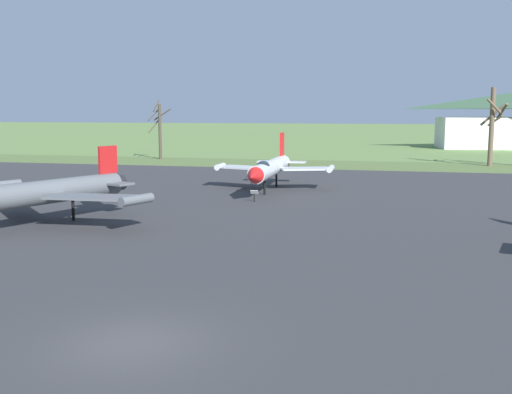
% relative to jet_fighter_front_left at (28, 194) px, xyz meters
% --- Properties ---
extents(ground_plane, '(600.00, 600.00, 0.00)m').
position_rel_jet_fighter_front_left_xyz_m(ground_plane, '(12.30, -13.61, -1.90)').
color(ground_plane, '#607F42').
extents(asphalt_apron, '(96.47, 62.97, 0.05)m').
position_rel_jet_fighter_front_left_xyz_m(asphalt_apron, '(12.30, 5.28, -1.87)').
color(asphalt_apron, '#333335').
rests_on(asphalt_apron, ground).
extents(grass_verge_strip, '(156.47, 12.00, 0.06)m').
position_rel_jet_fighter_front_left_xyz_m(grass_verge_strip, '(12.30, 42.76, -1.87)').
color(grass_verge_strip, '#556A38').
rests_on(grass_verge_strip, ground).
extents(jet_fighter_front_left, '(11.80, 13.53, 4.18)m').
position_rel_jet_fighter_front_left_xyz_m(jet_fighter_front_left, '(0.00, 0.00, 0.00)').
color(jet_fighter_front_left, '#565B60').
rests_on(jet_fighter_front_left, ground).
extents(jet_fighter_rear_center, '(9.58, 13.35, 4.42)m').
position_rel_jet_fighter_front_left_xyz_m(jet_fighter_rear_center, '(9.19, 17.89, -0.03)').
color(jet_fighter_rear_center, silver).
rests_on(jet_fighter_rear_center, ground).
extents(info_placard_rear_center, '(0.55, 0.28, 0.86)m').
position_rel_jet_fighter_front_left_xyz_m(info_placard_rear_center, '(9.36, 12.09, -1.35)').
color(info_placard_rear_center, black).
rests_on(info_placard_rear_center, ground).
extents(bare_tree_far_left, '(2.55, 2.12, 7.74)m').
position_rel_jet_fighter_front_left_xyz_m(bare_tree_far_left, '(-11.72, 45.98, 2.07)').
color(bare_tree_far_left, '#42382D').
rests_on(bare_tree_far_left, ground).
extents(bare_tree_left_of_center, '(2.71, 2.43, 8.92)m').
position_rel_jet_fighter_front_left_xyz_m(bare_tree_left_of_center, '(28.97, 45.38, 2.92)').
color(bare_tree_left_of_center, brown).
rests_on(bare_tree_left_of_center, ground).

